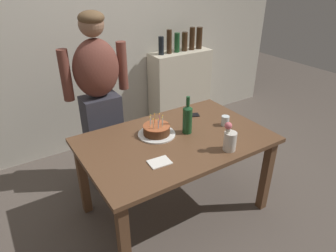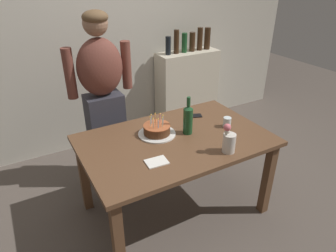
{
  "view_description": "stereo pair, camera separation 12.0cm",
  "coord_description": "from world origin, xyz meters",
  "px_view_note": "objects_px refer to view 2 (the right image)",
  "views": [
    {
      "loc": [
        -1.18,
        -1.73,
        1.97
      ],
      "look_at": [
        -0.04,
        0.05,
        0.84
      ],
      "focal_mm": 32.29,
      "sensor_mm": 36.0,
      "label": 1
    },
    {
      "loc": [
        -1.08,
        -1.8,
        1.97
      ],
      "look_at": [
        -0.04,
        0.05,
        0.84
      ],
      "focal_mm": 32.29,
      "sensor_mm": 36.0,
      "label": 2
    }
  ],
  "objects_px": {
    "wine_bottle": "(188,119)",
    "flower_vase": "(229,141)",
    "person_man_bearded": "(103,100)",
    "birthday_cake": "(157,130)",
    "water_glass_near": "(227,122)",
    "cell_phone": "(194,116)",
    "napkin_stack": "(157,162)"
  },
  "relations": [
    {
      "from": "wine_bottle",
      "to": "flower_vase",
      "type": "distance_m",
      "value": 0.4
    },
    {
      "from": "wine_bottle",
      "to": "person_man_bearded",
      "type": "xyz_separation_m",
      "value": [
        -0.47,
        0.72,
        0.0
      ]
    },
    {
      "from": "birthday_cake",
      "to": "person_man_bearded",
      "type": "relative_size",
      "value": 0.19
    },
    {
      "from": "water_glass_near",
      "to": "person_man_bearded",
      "type": "relative_size",
      "value": 0.05
    },
    {
      "from": "wine_bottle",
      "to": "cell_phone",
      "type": "distance_m",
      "value": 0.35
    },
    {
      "from": "water_glass_near",
      "to": "wine_bottle",
      "type": "distance_m",
      "value": 0.37
    },
    {
      "from": "water_glass_near",
      "to": "wine_bottle",
      "type": "relative_size",
      "value": 0.27
    },
    {
      "from": "birthday_cake",
      "to": "flower_vase",
      "type": "height_order",
      "value": "flower_vase"
    },
    {
      "from": "flower_vase",
      "to": "person_man_bearded",
      "type": "distance_m",
      "value": 1.25
    },
    {
      "from": "water_glass_near",
      "to": "flower_vase",
      "type": "distance_m",
      "value": 0.41
    },
    {
      "from": "wine_bottle",
      "to": "water_glass_near",
      "type": "bearing_deg",
      "value": -11.36
    },
    {
      "from": "birthday_cake",
      "to": "wine_bottle",
      "type": "bearing_deg",
      "value": -23.47
    },
    {
      "from": "water_glass_near",
      "to": "wine_bottle",
      "type": "xyz_separation_m",
      "value": [
        -0.36,
        0.07,
        0.09
      ]
    },
    {
      "from": "napkin_stack",
      "to": "person_man_bearded",
      "type": "distance_m",
      "value": 0.98
    },
    {
      "from": "birthday_cake",
      "to": "flower_vase",
      "type": "xyz_separation_m",
      "value": [
        0.34,
        -0.49,
        0.05
      ]
    },
    {
      "from": "person_man_bearded",
      "to": "wine_bottle",
      "type": "bearing_deg",
      "value": 123.27
    },
    {
      "from": "wine_bottle",
      "to": "cell_phone",
      "type": "height_order",
      "value": "wine_bottle"
    },
    {
      "from": "birthday_cake",
      "to": "cell_phone",
      "type": "xyz_separation_m",
      "value": [
        0.46,
        0.14,
        -0.04
      ]
    },
    {
      "from": "water_glass_near",
      "to": "napkin_stack",
      "type": "relative_size",
      "value": 0.55
    },
    {
      "from": "water_glass_near",
      "to": "cell_phone",
      "type": "bearing_deg",
      "value": 113.33
    },
    {
      "from": "birthday_cake",
      "to": "wine_bottle",
      "type": "relative_size",
      "value": 0.96
    },
    {
      "from": "birthday_cake",
      "to": "water_glass_near",
      "type": "xyz_separation_m",
      "value": [
        0.59,
        -0.17,
        0.0
      ]
    },
    {
      "from": "flower_vase",
      "to": "person_man_bearded",
      "type": "height_order",
      "value": "person_man_bearded"
    },
    {
      "from": "water_glass_near",
      "to": "wine_bottle",
      "type": "height_order",
      "value": "wine_bottle"
    },
    {
      "from": "wine_bottle",
      "to": "napkin_stack",
      "type": "xyz_separation_m",
      "value": [
        -0.42,
        -0.25,
        -0.13
      ]
    },
    {
      "from": "wine_bottle",
      "to": "cell_phone",
      "type": "relative_size",
      "value": 2.23
    },
    {
      "from": "birthday_cake",
      "to": "wine_bottle",
      "type": "xyz_separation_m",
      "value": [
        0.23,
        -0.1,
        0.09
      ]
    },
    {
      "from": "napkin_stack",
      "to": "flower_vase",
      "type": "bearing_deg",
      "value": -14.42
    },
    {
      "from": "water_glass_near",
      "to": "flower_vase",
      "type": "relative_size",
      "value": 0.37
    },
    {
      "from": "water_glass_near",
      "to": "cell_phone",
      "type": "height_order",
      "value": "water_glass_near"
    },
    {
      "from": "cell_phone",
      "to": "person_man_bearded",
      "type": "distance_m",
      "value": 0.85
    },
    {
      "from": "water_glass_near",
      "to": "napkin_stack",
      "type": "bearing_deg",
      "value": -166.87
    }
  ]
}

